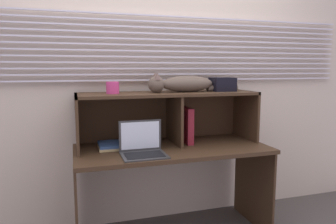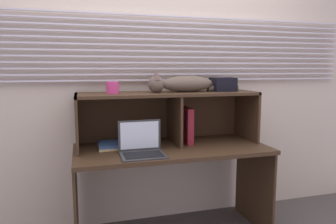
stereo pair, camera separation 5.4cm
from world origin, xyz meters
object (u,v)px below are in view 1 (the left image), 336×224
object	(u,v)px
book_stack	(109,146)
small_basket	(113,88)
storage_box	(222,84)
cat	(183,84)
laptop	(143,148)
binder_upright	(186,125)

from	to	relation	value
book_stack	small_basket	distance (m)	0.44
small_basket	storage_box	size ratio (longest dim) A/B	0.53
cat	small_basket	distance (m)	0.56
small_basket	laptop	bearing A→B (deg)	-56.30
cat	storage_box	bearing A→B (deg)	0.00
book_stack	small_basket	world-z (taller)	small_basket
binder_upright	cat	bearing A→B (deg)	180.00
storage_box	cat	bearing A→B (deg)	180.00
laptop	book_stack	world-z (taller)	laptop
laptop	binder_upright	size ratio (longest dim) A/B	1.08
binder_upright	laptop	bearing A→B (deg)	-148.78
book_stack	small_basket	xyz separation A→B (m)	(0.03, 0.01, 0.43)
cat	storage_box	size ratio (longest dim) A/B	4.17
laptop	book_stack	size ratio (longest dim) A/B	1.36
laptop	storage_box	size ratio (longest dim) A/B	1.69
cat	book_stack	distance (m)	0.74
cat	laptop	world-z (taller)	cat
laptop	storage_box	distance (m)	0.88
binder_upright	book_stack	distance (m)	0.63
book_stack	binder_upright	bearing A→B (deg)	0.51
cat	binder_upright	size ratio (longest dim) A/B	2.65
laptop	book_stack	distance (m)	0.32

